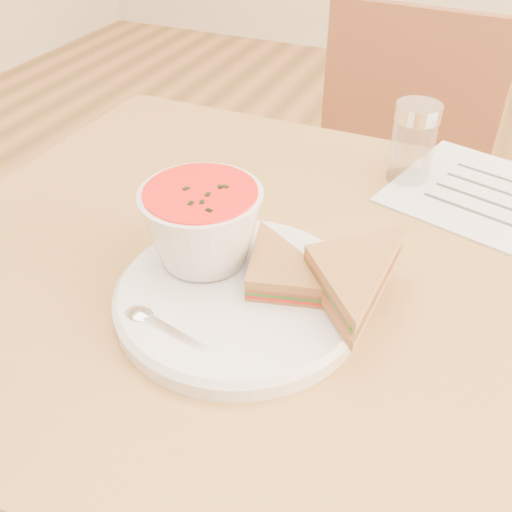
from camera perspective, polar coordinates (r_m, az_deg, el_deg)
The scene contains 8 objects.
dining_table at distance 0.91m, azimuth 6.82°, elevation -20.80°, with size 1.00×0.70×0.75m, color brown, non-canonical shape.
chair_far at distance 1.27m, azimuth 11.20°, elevation 2.32°, with size 0.38×0.38×0.86m, color brown, non-canonical shape.
plate at distance 0.58m, azimuth -1.70°, elevation -4.13°, with size 0.25×0.25×0.02m, color white, non-canonical shape.
soup_bowl at distance 0.59m, azimuth -5.34°, elevation 2.74°, with size 0.13×0.13×0.09m, color white, non-canonical shape.
sandwich_half_a at distance 0.55m, azimuth -1.16°, elevation -3.79°, with size 0.10×0.10×0.03m, color #A27B39, non-canonical shape.
sandwich_half_b at distance 0.57m, azimuth 4.78°, elevation -0.36°, with size 0.11×0.11×0.04m, color #A27B39, non-canonical shape.
spoon at distance 0.53m, azimuth -8.04°, elevation -7.80°, with size 0.16×0.03×0.01m, color silver, non-canonical shape.
condiment_shaker at distance 0.80m, azimuth 15.42°, elevation 10.87°, with size 0.06×0.06×0.11m, color silver, non-canonical shape.
Camera 1 is at (0.10, -0.47, 1.15)m, focal length 40.00 mm.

